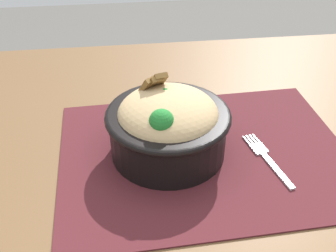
# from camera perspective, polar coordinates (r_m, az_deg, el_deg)

# --- Properties ---
(table) EXTENTS (1.26, 0.91, 0.75)m
(table) POSITION_cam_1_polar(r_m,az_deg,el_deg) (0.69, 2.55, -9.73)
(table) COLOR brown
(table) RESTS_ON ground_plane
(placemat) EXTENTS (0.47, 0.36, 0.00)m
(placemat) POSITION_cam_1_polar(r_m,az_deg,el_deg) (0.65, 5.21, -3.92)
(placemat) COLOR #47191E
(placemat) RESTS_ON table
(bowl) EXTENTS (0.21, 0.21, 0.13)m
(bowl) POSITION_cam_1_polar(r_m,az_deg,el_deg) (0.62, -0.02, 0.29)
(bowl) COLOR black
(bowl) RESTS_ON placemat
(fork) EXTENTS (0.04, 0.13, 0.00)m
(fork) POSITION_cam_1_polar(r_m,az_deg,el_deg) (0.66, 13.71, -4.35)
(fork) COLOR #B5B5B5
(fork) RESTS_ON placemat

